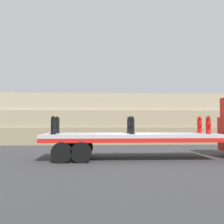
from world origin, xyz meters
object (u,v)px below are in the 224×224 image
at_px(fire_hydrant_black_far_1, 129,125).
at_px(fire_hydrant_red_near_2, 208,125).
at_px(fire_hydrant_red_far_2, 200,125).
at_px(flatbed_trailer, 118,139).
at_px(fire_hydrant_black_far_0, 57,125).
at_px(fire_hydrant_black_near_1, 132,125).
at_px(fire_hydrant_black_near_0, 53,125).

height_order(fire_hydrant_black_far_1, fire_hydrant_red_near_2, same).
bearing_deg(fire_hydrant_red_far_2, fire_hydrant_red_near_2, -90.00).
relative_size(flatbed_trailer, fire_hydrant_black_far_0, 10.07).
height_order(fire_hydrant_black_near_1, fire_hydrant_red_far_2, same).
xyz_separation_m(fire_hydrant_black_near_0, fire_hydrant_black_near_1, (3.78, 0.00, 0.00)).
bearing_deg(fire_hydrant_black_near_0, fire_hydrant_black_far_1, 15.82).
xyz_separation_m(fire_hydrant_black_far_0, fire_hydrant_red_near_2, (7.56, -1.07, 0.00)).
bearing_deg(fire_hydrant_black_near_0, flatbed_trailer, 9.66).
xyz_separation_m(fire_hydrant_black_near_0, fire_hydrant_red_far_2, (7.56, 1.07, 0.00)).
bearing_deg(fire_hydrant_black_near_1, fire_hydrant_red_far_2, 15.82).
bearing_deg(fire_hydrant_black_near_1, fire_hydrant_black_near_0, 180.00).
height_order(fire_hydrant_black_far_0, fire_hydrant_red_far_2, same).
bearing_deg(fire_hydrant_red_near_2, flatbed_trailer, 173.08).
xyz_separation_m(flatbed_trailer, fire_hydrant_red_near_2, (4.42, -0.54, 0.68)).
bearing_deg(fire_hydrant_black_far_0, fire_hydrant_black_far_1, 0.00).
bearing_deg(fire_hydrant_black_far_0, fire_hydrant_black_near_1, -15.82).
bearing_deg(flatbed_trailer, fire_hydrant_red_near_2, -6.92).
bearing_deg(flatbed_trailer, fire_hydrant_black_near_1, -40.15).
bearing_deg(flatbed_trailer, fire_hydrant_black_far_1, 40.15).
relative_size(fire_hydrant_black_far_0, fire_hydrant_black_far_1, 1.00).
distance_m(fire_hydrant_black_near_1, fire_hydrant_red_far_2, 3.93).
relative_size(fire_hydrant_black_far_0, fire_hydrant_red_near_2, 1.00).
height_order(fire_hydrant_red_near_2, fire_hydrant_red_far_2, same).
relative_size(fire_hydrant_black_far_0, fire_hydrant_black_near_1, 1.00).
bearing_deg(fire_hydrant_red_near_2, fire_hydrant_black_near_0, 180.00).
relative_size(fire_hydrant_black_near_0, fire_hydrant_red_far_2, 1.00).
bearing_deg(fire_hydrant_red_near_2, fire_hydrant_black_far_1, 164.18).
distance_m(fire_hydrant_black_near_1, fire_hydrant_red_near_2, 3.78).
relative_size(fire_hydrant_black_near_1, fire_hydrant_red_near_2, 1.00).
bearing_deg(fire_hydrant_red_far_2, fire_hydrant_black_far_1, 180.00).
distance_m(fire_hydrant_black_near_0, fire_hydrant_black_near_1, 3.78).
height_order(flatbed_trailer, fire_hydrant_black_far_0, fire_hydrant_black_far_0).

